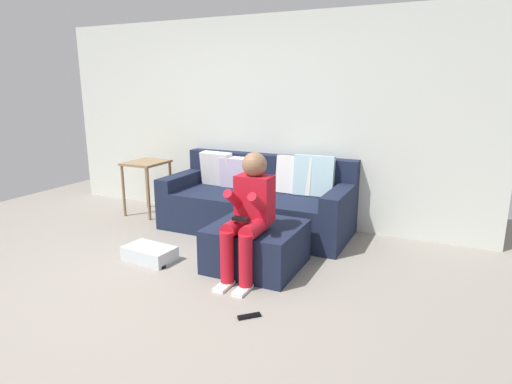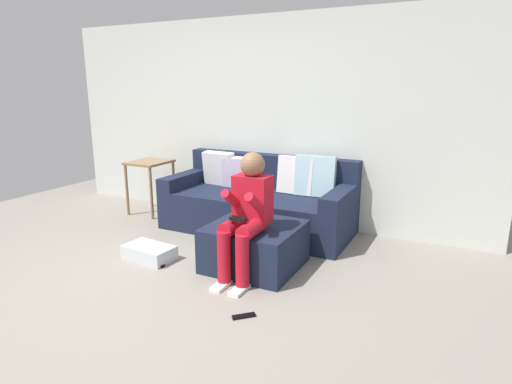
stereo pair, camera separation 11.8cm
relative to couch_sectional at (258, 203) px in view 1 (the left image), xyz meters
The scene contains 9 objects.
ground_plane 1.96m from the couch_sectional, 97.42° to the right, with size 7.36×7.36×0.00m, color gray.
wall_back 1.05m from the couch_sectional, 118.86° to the left, with size 5.66×0.10×2.47m, color silver.
couch_sectional is the anchor object (origin of this frame).
ottoman 1.10m from the couch_sectional, 65.93° to the right, with size 0.81×0.78×0.41m, color #192138.
person_seated 1.33m from the couch_sectional, 68.61° to the right, with size 0.32×0.64×1.10m.
storage_bin 1.45m from the couch_sectional, 113.04° to the right, with size 0.49×0.29×0.14m, color silver.
side_table 1.62m from the couch_sectional, behind, with size 0.46×0.53×0.70m.
remote_near_ottoman 2.04m from the couch_sectional, 66.92° to the right, with size 0.17×0.04×0.02m, color black.
remote_by_storage_bin 1.50m from the couch_sectional, 105.23° to the right, with size 0.15×0.05×0.02m, color black.
Camera 1 is at (2.30, -2.49, 1.66)m, focal length 30.14 mm.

